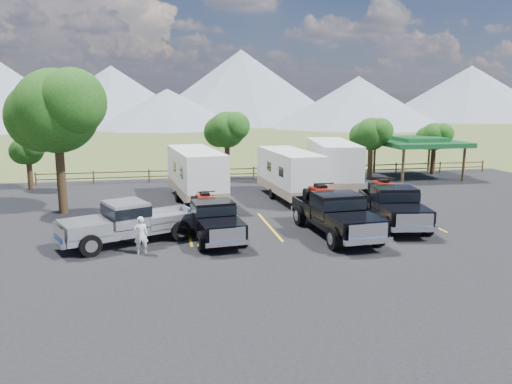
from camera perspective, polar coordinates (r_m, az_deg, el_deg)
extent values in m
plane|color=#4B5C27|center=(21.59, 9.10, -6.37)|extent=(320.00, 320.00, 0.00)
cube|color=black|center=(24.31, 6.67, -4.30)|extent=(44.00, 34.00, 0.04)
cube|color=gold|center=(24.19, -7.78, -4.35)|extent=(0.12, 5.50, 0.01)
cube|color=gold|center=(24.72, 1.53, -3.92)|extent=(0.12, 5.50, 0.01)
cube|color=gold|center=(25.87, 10.23, -3.42)|extent=(0.12, 5.50, 0.01)
cube|color=gold|center=(27.56, 18.01, -2.91)|extent=(0.12, 5.50, 0.01)
cylinder|color=black|center=(29.09, -21.40, 1.98)|extent=(0.48, 0.48, 4.48)
sphere|color=#194310|center=(28.81, -21.86, 8.60)|extent=(4.48, 4.48, 4.48)
sphere|color=#194310|center=(27.86, -20.26, 9.64)|extent=(3.52, 3.52, 3.52)
sphere|color=#194310|center=(29.69, -23.28, 7.92)|extent=(3.84, 3.84, 3.84)
cylinder|color=black|center=(40.11, 12.90, 3.48)|extent=(0.39, 0.39, 2.80)
sphere|color=#194310|center=(39.90, 13.03, 6.47)|extent=(2.52, 2.52, 2.52)
sphere|color=#194310|center=(39.70, 14.03, 6.80)|extent=(1.98, 1.98, 1.98)
sphere|color=#194310|center=(40.08, 12.13, 6.26)|extent=(2.16, 2.16, 2.16)
cylinder|color=black|center=(43.76, 19.58, 3.53)|extent=(0.38, 0.38, 2.52)
sphere|color=#194310|center=(43.58, 19.73, 6.00)|extent=(2.24, 2.24, 2.24)
sphere|color=#194310|center=(43.47, 20.57, 6.25)|extent=(1.76, 1.76, 1.76)
sphere|color=#194310|center=(43.67, 18.98, 5.84)|extent=(1.92, 1.92, 1.92)
cylinder|color=black|center=(38.98, -3.30, 3.74)|extent=(0.41, 0.41, 3.08)
sphere|color=#194310|center=(38.77, -3.34, 7.13)|extent=(2.80, 2.80, 2.80)
sphere|color=#194310|center=(38.34, -2.34, 7.54)|extent=(2.20, 2.20, 2.20)
sphere|color=#194310|center=(39.14, -4.24, 6.86)|extent=(2.40, 2.40, 2.40)
cylinder|color=black|center=(37.72, -24.42, 1.90)|extent=(0.36, 0.36, 2.24)
sphere|color=#194310|center=(37.53, -24.62, 4.43)|extent=(2.10, 2.10, 2.10)
sphere|color=#194310|center=(37.04, -24.10, 4.75)|extent=(1.65, 1.65, 1.65)
sphere|color=#194310|center=(37.96, -25.11, 4.23)|extent=(1.80, 1.80, 1.80)
cylinder|color=brown|center=(39.25, -23.87, 1.34)|extent=(0.12, 0.12, 1.00)
cylinder|color=brown|center=(38.56, -18.07, 1.58)|extent=(0.12, 0.12, 1.00)
cylinder|color=brown|center=(38.28, -12.11, 1.81)|extent=(0.12, 0.12, 1.00)
cylinder|color=brown|center=(38.41, -6.14, 2.02)|extent=(0.12, 0.12, 1.00)
cylinder|color=brown|center=(38.96, -0.27, 2.20)|extent=(0.12, 0.12, 1.00)
cylinder|color=brown|center=(39.90, 5.39, 2.36)|extent=(0.12, 0.12, 1.00)
cylinder|color=brown|center=(41.21, 10.74, 2.49)|extent=(0.12, 0.12, 1.00)
cylinder|color=brown|center=(42.85, 15.71, 2.59)|extent=(0.12, 0.12, 1.00)
cylinder|color=brown|center=(44.79, 20.29, 2.66)|extent=(0.12, 0.12, 1.00)
cylinder|color=brown|center=(46.99, 24.47, 2.71)|extent=(0.12, 0.12, 1.00)
cube|color=brown|center=(39.39, 2.60, 2.21)|extent=(36.00, 0.06, 0.08)
cube|color=brown|center=(39.33, 2.60, 2.79)|extent=(36.00, 0.06, 0.08)
cylinder|color=brown|center=(38.54, 16.44, 2.87)|extent=(0.20, 0.20, 2.60)
cylinder|color=brown|center=(42.99, 13.38, 3.80)|extent=(0.20, 0.20, 2.60)
cylinder|color=brown|center=(41.08, 22.65, 2.94)|extent=(0.20, 0.20, 2.60)
cylinder|color=brown|center=(45.29, 19.16, 3.84)|extent=(0.20, 0.20, 2.60)
cube|color=#175127|center=(41.75, 18.03, 5.36)|extent=(6.20, 6.20, 0.35)
cube|color=#175127|center=(41.73, 18.05, 5.77)|extent=(3.50, 3.50, 0.35)
cone|color=gray|center=(131.76, -16.10, 10.69)|extent=(44.00, 44.00, 14.00)
cone|color=gray|center=(129.12, -1.70, 11.99)|extent=(52.00, 52.00, 18.00)
cone|color=gray|center=(144.33, 11.56, 10.46)|extent=(40.00, 40.00, 12.00)
cone|color=gray|center=(156.02, 23.27, 10.38)|extent=(50.00, 50.00, 15.00)
cone|color=gray|center=(106.37, -10.06, 9.39)|extent=(32.00, 32.00, 8.00)
cone|color=gray|center=(111.65, 11.26, 9.67)|extent=(40.00, 40.00, 9.00)
cube|color=black|center=(22.68, -4.98, -3.79)|extent=(2.29, 5.47, 0.34)
cube|color=black|center=(20.90, -3.92, -4.06)|extent=(1.97, 1.87, 0.47)
cube|color=black|center=(22.41, -4.94, -2.20)|extent=(1.90, 1.64, 0.93)
cube|color=black|center=(22.38, -4.95, -1.85)|extent=(1.95, 1.70, 0.42)
cube|color=black|center=(24.21, -5.85, -2.24)|extent=(2.03, 2.42, 0.51)
cube|color=silver|center=(20.02, -3.28, -4.86)|extent=(1.49, 0.24, 0.51)
cube|color=silver|center=(20.07, -3.23, -5.88)|extent=(1.84, 0.37, 0.21)
cube|color=silver|center=(25.36, -6.35, -2.38)|extent=(1.83, 0.35, 0.21)
cylinder|color=black|center=(20.81, -6.22, -5.64)|extent=(0.37, 0.87, 0.84)
cylinder|color=black|center=(21.20, -1.55, -5.26)|extent=(0.37, 0.87, 0.84)
cylinder|color=black|center=(24.32, -7.94, -3.26)|extent=(0.37, 0.87, 0.84)
cylinder|color=black|center=(24.66, -3.92, -2.99)|extent=(0.37, 0.87, 0.84)
cube|color=maroon|center=(24.08, -5.88, -0.78)|extent=(0.78, 1.28, 0.33)
cube|color=black|center=(24.04, -5.89, -0.24)|extent=(0.45, 0.74, 0.17)
cube|color=maroon|center=(23.57, -5.63, -0.80)|extent=(0.78, 0.41, 0.21)
cylinder|color=black|center=(23.60, -5.70, 0.02)|extent=(0.84, 0.15, 0.06)
cylinder|color=black|center=(23.55, -6.62, -1.53)|extent=(0.30, 0.55, 0.52)
cylinder|color=black|center=(23.71, -4.63, -1.40)|extent=(0.30, 0.55, 0.52)
cylinder|color=black|center=(24.53, -7.08, -1.04)|extent=(0.30, 0.55, 0.52)
cylinder|color=black|center=(24.69, -5.16, -0.92)|extent=(0.30, 0.55, 0.52)
cube|color=black|center=(23.32, 9.09, -3.26)|extent=(2.36, 6.21, 0.39)
cube|color=black|center=(21.43, 11.35, -3.50)|extent=(2.17, 2.06, 0.53)
cube|color=black|center=(23.04, 9.28, -1.47)|extent=(2.12, 1.80, 1.07)
cube|color=black|center=(23.00, 9.29, -1.08)|extent=(2.16, 1.86, 0.48)
cube|color=black|center=(24.98, 7.33, -1.58)|extent=(2.22, 2.70, 0.59)
cube|color=silver|center=(20.50, 12.68, -4.36)|extent=(1.71, 0.20, 0.59)
cube|color=silver|center=(20.56, 12.72, -5.50)|extent=(2.10, 0.33, 0.24)
cube|color=silver|center=(26.22, 6.26, -1.76)|extent=(2.10, 0.31, 0.24)
cylinder|color=black|center=(21.11, 8.90, -5.29)|extent=(0.38, 0.98, 0.96)
cylinder|color=black|center=(21.98, 13.73, -4.83)|extent=(0.38, 0.98, 0.96)
cylinder|color=black|center=(24.91, 4.99, -2.71)|extent=(0.38, 0.98, 0.96)
cylinder|color=black|center=(25.65, 9.23, -2.42)|extent=(0.38, 0.98, 0.96)
cube|color=maroon|center=(24.84, 7.37, 0.05)|extent=(0.84, 1.44, 0.37)
cube|color=black|center=(24.79, 7.39, 0.66)|extent=(0.48, 0.83, 0.19)
cube|color=maroon|center=(24.28, 7.90, 0.05)|extent=(0.88, 0.43, 0.24)
cylinder|color=black|center=(24.31, 7.83, 0.96)|extent=(0.96, 0.13, 0.06)
cylinder|color=black|center=(24.17, 6.83, -0.75)|extent=(0.32, 0.62, 0.60)
cylinder|color=black|center=(24.53, 8.92, -0.63)|extent=(0.32, 0.62, 0.60)
cylinder|color=black|center=(25.24, 5.84, -0.24)|extent=(0.32, 0.62, 0.60)
cylinder|color=black|center=(25.59, 7.86, -0.13)|extent=(0.32, 0.62, 0.60)
cube|color=black|center=(25.82, 15.38, -2.18)|extent=(2.83, 6.17, 0.38)
cube|color=black|center=(23.88, 16.84, -2.35)|extent=(2.27, 2.17, 0.52)
cube|color=black|center=(25.55, 15.54, -0.60)|extent=(2.19, 1.92, 1.04)
cube|color=black|center=(25.52, 15.56, -0.26)|extent=(2.24, 1.98, 0.47)
cube|color=black|center=(27.51, 14.25, -0.73)|extent=(2.37, 2.79, 0.57)
cube|color=silver|center=(22.92, 17.68, -3.08)|extent=(1.66, 0.35, 0.57)
cube|color=silver|center=(22.96, 17.68, -4.07)|extent=(2.05, 0.51, 0.23)
cube|color=silver|center=(28.76, 13.53, -0.91)|extent=(2.04, 0.49, 0.23)
cylinder|color=black|center=(23.66, 14.56, -3.78)|extent=(0.46, 0.98, 0.94)
cylinder|color=black|center=(24.29, 19.01, -3.65)|extent=(0.46, 0.98, 0.94)
cylinder|color=black|center=(27.53, 12.14, -1.64)|extent=(0.46, 0.98, 0.94)
cylinder|color=black|center=(28.07, 16.03, -1.58)|extent=(0.46, 0.98, 0.94)
cube|color=maroon|center=(27.39, 14.32, 0.71)|extent=(0.94, 1.45, 0.37)
cube|color=black|center=(27.34, 14.35, 1.25)|extent=(0.54, 0.84, 0.19)
cube|color=maroon|center=(26.83, 14.67, 0.72)|extent=(0.88, 0.49, 0.23)
cylinder|color=black|center=(26.87, 14.65, 1.52)|extent=(0.94, 0.21, 0.06)
cylinder|color=black|center=(26.75, 13.68, 0.06)|extent=(0.36, 0.62, 0.58)
cylinder|color=black|center=(27.02, 15.59, 0.07)|extent=(0.36, 0.62, 0.58)
cylinder|color=black|center=(27.84, 13.05, 0.50)|extent=(0.36, 0.62, 0.58)
cylinder|color=black|center=(28.10, 14.90, 0.50)|extent=(0.36, 0.62, 0.58)
cube|color=white|center=(30.38, -6.90, 2.34)|extent=(3.18, 7.55, 2.64)
cube|color=gray|center=(30.55, -6.85, 0.44)|extent=(3.20, 7.59, 0.59)
cube|color=black|center=(28.35, -8.55, 2.24)|extent=(0.12, 0.88, 0.59)
cube|color=black|center=(28.82, -3.90, 2.47)|extent=(0.12, 0.88, 0.59)
cylinder|color=black|center=(30.74, -8.95, -0.48)|extent=(0.32, 0.71, 0.68)
cylinder|color=black|center=(31.14, -4.94, -0.24)|extent=(0.32, 0.71, 0.68)
cube|color=black|center=(26.25, -4.94, -1.99)|extent=(0.32, 1.76, 0.10)
cube|color=white|center=(31.03, 3.85, 2.40)|extent=(2.71, 7.10, 2.51)
cube|color=gray|center=(31.19, 3.82, 0.63)|extent=(2.74, 7.14, 0.56)
cube|color=black|center=(29.01, 2.87, 2.32)|extent=(0.08, 0.83, 0.56)
cube|color=black|center=(29.78, 6.99, 2.48)|extent=(0.08, 0.83, 0.56)
cylinder|color=black|center=(31.22, 1.83, -0.21)|extent=(0.28, 0.66, 0.65)
cylinder|color=black|center=(31.88, 5.43, -0.02)|extent=(0.28, 0.66, 0.65)
cube|color=black|center=(27.29, 6.76, -1.59)|extent=(0.23, 1.68, 0.09)
cube|color=white|center=(34.02, 8.74, 3.37)|extent=(3.65, 8.01, 2.78)
cube|color=gray|center=(34.17, 8.69, 1.57)|extent=(3.68, 8.05, 0.62)
cube|color=black|center=(31.88, 7.20, 3.42)|extent=(0.17, 0.92, 0.62)
cube|color=black|center=(32.38, 11.57, 3.39)|extent=(0.17, 0.92, 0.62)
cylinder|color=black|center=(34.36, 6.67, 0.80)|extent=(0.37, 0.75, 0.72)
cylinder|color=black|center=(34.79, 10.45, 0.82)|extent=(0.37, 0.75, 0.72)
cube|color=black|center=(29.62, 10.38, -0.61)|extent=(0.41, 1.85, 0.10)
cube|color=#A2A3AB|center=(22.49, -14.26, -4.10)|extent=(5.97, 3.96, 0.36)
cube|color=#A2A3AB|center=(21.84, -19.04, -3.80)|extent=(2.42, 2.48, 0.50)
cube|color=#A2A3AB|center=(22.28, -14.64, -2.35)|extent=(2.18, 2.35, 1.00)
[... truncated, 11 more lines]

